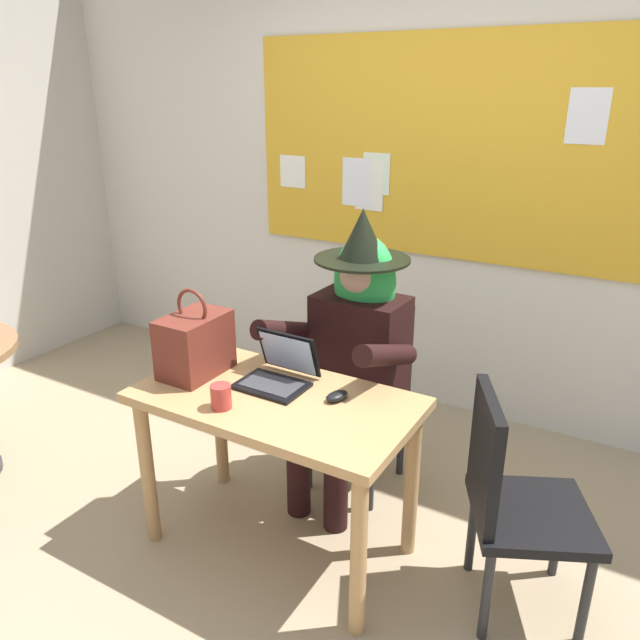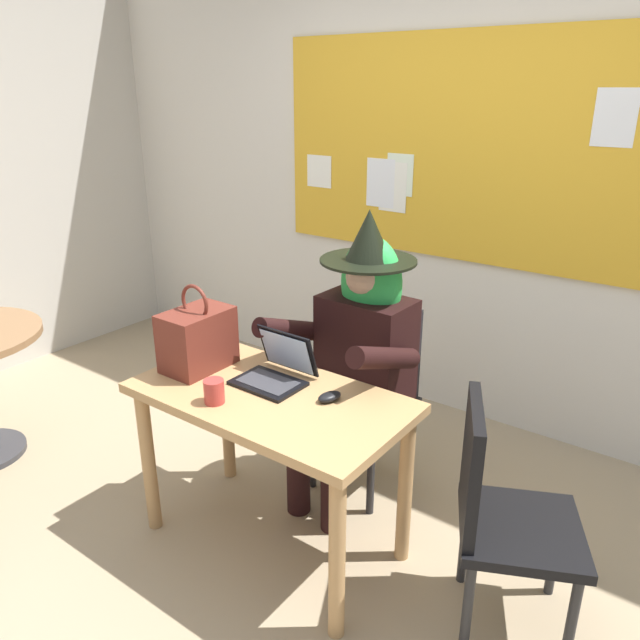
% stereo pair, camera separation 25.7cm
% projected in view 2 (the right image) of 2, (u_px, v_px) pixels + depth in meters
% --- Properties ---
extents(ground_plane, '(24.00, 24.00, 0.00)m').
position_uv_depth(ground_plane, '(278.00, 564.00, 2.58)').
color(ground_plane, tan).
extents(wall_back_bulletin, '(5.63, 1.79, 2.97)m').
position_uv_depth(wall_back_bulletin, '(474.00, 160.00, 3.34)').
color(wall_back_bulletin, silver).
rests_on(wall_back_bulletin, ground).
extents(desk_main, '(1.12, 0.61, 0.73)m').
position_uv_depth(desk_main, '(270.00, 419.00, 2.50)').
color(desk_main, tan).
rests_on(desk_main, ground).
extents(chair_at_desk, '(0.43, 0.43, 0.91)m').
position_uv_depth(chair_at_desk, '(371.00, 385.00, 2.99)').
color(chair_at_desk, black).
rests_on(chair_at_desk, ground).
extents(person_costumed, '(0.61, 0.69, 1.38)m').
position_uv_depth(person_costumed, '(358.00, 341.00, 2.81)').
color(person_costumed, black).
rests_on(person_costumed, ground).
extents(laptop, '(0.28, 0.27, 0.20)m').
position_uv_depth(laptop, '(276.00, 370.00, 2.55)').
color(laptop, black).
rests_on(laptop, desk_main).
extents(computer_mouse, '(0.09, 0.12, 0.03)m').
position_uv_depth(computer_mouse, '(330.00, 397.00, 2.40)').
color(computer_mouse, black).
rests_on(computer_mouse, desk_main).
extents(handbag, '(0.20, 0.30, 0.38)m').
position_uv_depth(handbag, '(197.00, 339.00, 2.64)').
color(handbag, maroon).
rests_on(handbag, desk_main).
extents(coffee_mug, '(0.08, 0.08, 0.09)m').
position_uv_depth(coffee_mug, '(214.00, 391.00, 2.37)').
color(coffee_mug, '#B23833').
rests_on(coffee_mug, desk_main).
extents(chair_extra_corner, '(0.56, 0.56, 0.89)m').
position_uv_depth(chair_extra_corner, '(499.00, 509.00, 2.15)').
color(chair_extra_corner, black).
rests_on(chair_extra_corner, ground).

